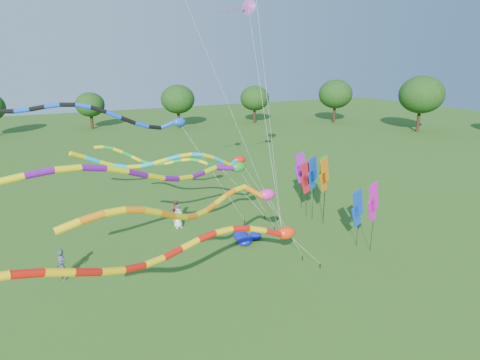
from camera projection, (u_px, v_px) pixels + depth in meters
name	position (u px, v px, depth m)	size (l,w,h in m)	color
ground	(283.00, 276.00, 22.05)	(160.00, 160.00, 0.00)	#215115
tree_ring	(200.00, 167.00, 24.01)	(122.03, 115.07, 9.72)	#382314
tube_kite_red	(204.00, 245.00, 17.09)	(15.22, 3.90, 6.16)	black
tube_kite_orange	(213.00, 203.00, 16.84)	(12.69, 5.36, 7.44)	black
tube_kite_purple	(158.00, 173.00, 19.44)	(17.14, 6.04, 8.14)	black
tube_kite_blue	(107.00, 116.00, 23.70)	(15.60, 2.50, 9.75)	black
tube_kite_cyan	(189.00, 161.00, 23.35)	(13.46, 2.61, 7.60)	black
tube_kite_green	(177.00, 161.00, 27.80)	(10.85, 4.05, 6.38)	black
delta_kite_high_c	(248.00, 7.00, 27.91)	(2.97, 7.06, 15.94)	black
banner_pole_blue_a	(357.00, 208.00, 24.67)	(1.15, 0.31, 3.87)	black
banner_pole_orange	(324.00, 175.00, 27.70)	(1.12, 0.47, 5.00)	black
banner_pole_violet	(300.00, 168.00, 30.90)	(1.16, 0.10, 4.64)	black
banner_pole_red	(306.00, 178.00, 29.30)	(1.16, 0.30, 4.35)	black
banner_pole_green	(324.00, 172.00, 28.73)	(1.15, 0.33, 4.91)	black
banner_pole_magenta_b	(373.00, 202.00, 23.83)	(1.14, 0.36, 4.52)	black
banner_pole_blue_b	(313.00, 173.00, 28.65)	(1.12, 0.46, 4.86)	black
blue_nylon_heap	(249.00, 239.00, 26.05)	(1.47, 1.84, 0.45)	#0D13B2
person_a	(178.00, 216.00, 28.10)	(0.82, 0.54, 1.68)	silver
person_b	(61.00, 265.00, 21.40)	(0.64, 0.42, 1.76)	#38414F
person_c	(176.00, 211.00, 29.22)	(0.79, 0.62, 1.63)	maroon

